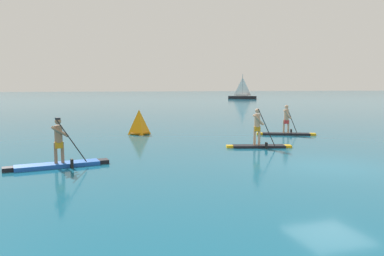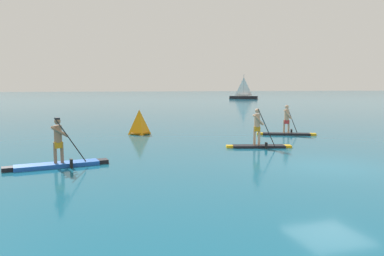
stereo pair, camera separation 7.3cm
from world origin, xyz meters
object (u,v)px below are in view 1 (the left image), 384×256
paddleboarder_mid_center (259,138)px  race_marker_buoy (139,123)px  paddleboarder_far_right (286,129)px  paddleboarder_near_left (59,158)px  sailboat_right_horizon (242,96)px

paddleboarder_mid_center → race_marker_buoy: 7.82m
paddleboarder_far_right → paddleboarder_mid_center: bearing=-112.4°
paddleboarder_near_left → paddleboarder_mid_center: size_ratio=1.18×
race_marker_buoy → paddleboarder_near_left: bearing=-116.9°
paddleboarder_mid_center → race_marker_buoy: (-4.32, 6.51, 0.23)m
race_marker_buoy → sailboat_right_horizon: (33.56, 57.65, 0.02)m
race_marker_buoy → sailboat_right_horizon: 66.71m
paddleboarder_mid_center → paddleboarder_far_right: paddleboarder_mid_center is taller
paddleboarder_far_right → race_marker_buoy: (-7.95, 2.93, 0.28)m
paddleboarder_mid_center → sailboat_right_horizon: sailboat_right_horizon is taller
paddleboarder_near_left → paddleboarder_far_right: (12.11, 5.29, 0.06)m
paddleboarder_mid_center → sailboat_right_horizon: (29.24, 64.16, 0.25)m
paddleboarder_far_right → race_marker_buoy: bearing=-177.3°
paddleboarder_near_left → paddleboarder_mid_center: 8.65m
paddleboarder_far_right → paddleboarder_near_left: bearing=-133.5°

